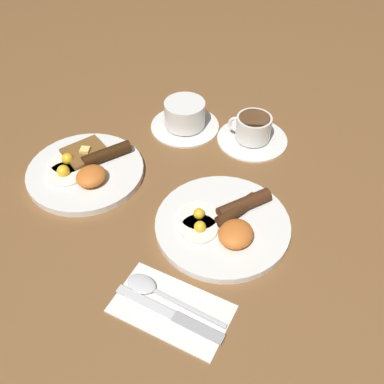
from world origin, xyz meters
name	(u,v)px	position (x,y,z in m)	size (l,w,h in m)	color
ground_plane	(222,227)	(0.00, 0.00, 0.00)	(3.00, 3.00, 0.00)	brown
breakfast_plate_near	(224,224)	(0.00, 0.00, 0.01)	(0.26, 0.26, 0.05)	white
breakfast_plate_far	(86,169)	(0.00, 0.33, 0.01)	(0.25, 0.25, 0.05)	white
teacup_near	(253,131)	(0.28, 0.05, 0.03)	(0.16, 0.16, 0.06)	white
teacup_far	(185,117)	(0.25, 0.22, 0.03)	(0.17, 0.17, 0.07)	white
napkin	(172,309)	(-0.20, 0.00, 0.00)	(0.11, 0.19, 0.01)	white
knife	(175,316)	(-0.21, -0.01, 0.01)	(0.02, 0.20, 0.01)	silver
spoon	(151,288)	(-0.19, 0.05, 0.01)	(0.04, 0.19, 0.01)	silver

